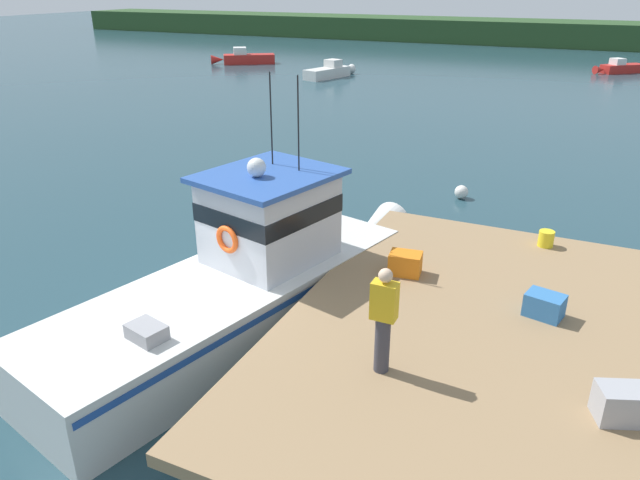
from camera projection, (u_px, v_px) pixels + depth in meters
ground_plane at (230, 325)px, 12.02m from camera, size 200.00×200.00×0.00m
dock at (475, 334)px, 9.73m from camera, size 6.00×9.00×1.20m
main_fishing_boat at (249, 278)px, 11.71m from camera, size 4.42×9.95×4.80m
crate_single_by_cleat at (621, 404)px, 7.58m from camera, size 0.72×0.63×0.47m
crate_single_far at (405, 263)px, 11.37m from camera, size 0.65×0.52×0.43m
crate_stack_mid_dock at (544, 305)px, 9.94m from camera, size 0.68×0.56×0.40m
bait_bucket at (546, 239)px, 12.57m from camera, size 0.32×0.32×0.34m
deckhand_by_the_boat at (383, 318)px, 8.29m from camera, size 0.36×0.22×1.63m
moored_boat_outer_mooring at (245, 58)px, 49.01m from camera, size 4.86×3.75×1.31m
moored_boat_far_right at (620, 68)px, 44.23m from camera, size 3.65×3.47×1.07m
moored_boat_near_channel at (330, 71)px, 42.17m from camera, size 2.22×4.82×1.21m
mooring_buoy_channel_marker at (461, 192)px, 18.86m from camera, size 0.43×0.43×0.43m
far_shoreline at (550, 33)px, 63.03m from camera, size 120.00×8.00×2.40m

